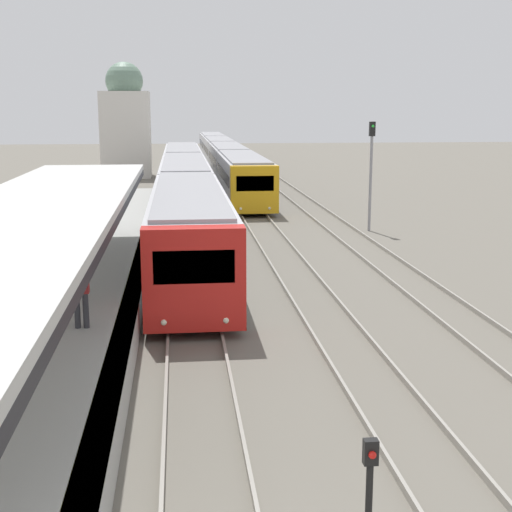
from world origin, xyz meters
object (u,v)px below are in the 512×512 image
(train_far, at_px, (223,156))
(signal_post_near, at_px, (370,480))
(signal_mast_far, at_px, (371,163))
(train_near, at_px, (185,185))
(person_on_platform, at_px, (80,288))

(train_far, bearing_deg, signal_post_near, -91.65)
(train_far, height_order, signal_mast_far, signal_mast_far)
(train_near, bearing_deg, signal_mast_far, -35.17)
(train_near, distance_m, train_far, 26.45)
(train_far, distance_m, signal_post_near, 58.30)
(person_on_platform, xyz_separation_m, train_far, (6.54, 50.48, -0.21))
(signal_mast_far, bearing_deg, train_far, 99.15)
(person_on_platform, bearing_deg, train_near, 83.67)
(person_on_platform, height_order, signal_post_near, person_on_platform)
(person_on_platform, xyz_separation_m, train_near, (2.70, 24.31, -0.16))
(signal_mast_far, bearing_deg, signal_post_near, -105.09)
(train_near, height_order, signal_mast_far, signal_mast_far)
(train_far, bearing_deg, signal_mast_far, -80.85)
(person_on_platform, relative_size, signal_mast_far, 0.31)
(person_on_platform, relative_size, signal_post_near, 1.04)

